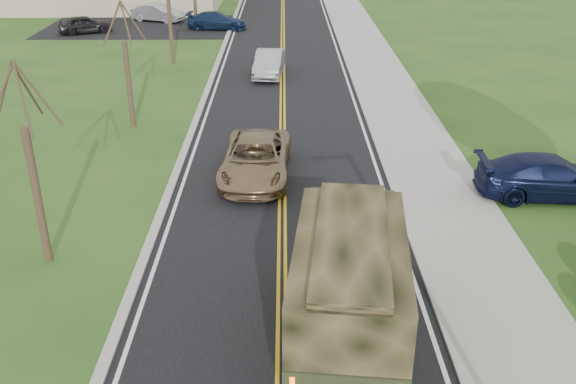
{
  "coord_description": "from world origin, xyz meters",
  "views": [
    {
      "loc": [
        0.07,
        -6.55,
        10.09
      ],
      "look_at": [
        0.19,
        10.93,
        1.8
      ],
      "focal_mm": 40.0,
      "sensor_mm": 36.0,
      "label": 1
    }
  ],
  "objects_px": {
    "pickup_navy": "(550,177)",
    "military_truck": "(349,276)",
    "suv_champagne": "(256,159)",
    "sedan_silver": "(269,64)"
  },
  "relations": [
    {
      "from": "suv_champagne",
      "to": "pickup_navy",
      "type": "relative_size",
      "value": 1.05
    },
    {
      "from": "military_truck",
      "to": "sedan_silver",
      "type": "bearing_deg",
      "value": 101.67
    },
    {
      "from": "suv_champagne",
      "to": "military_truck",
      "type": "bearing_deg",
      "value": -72.85
    },
    {
      "from": "suv_champagne",
      "to": "pickup_navy",
      "type": "height_order",
      "value": "suv_champagne"
    },
    {
      "from": "military_truck",
      "to": "suv_champagne",
      "type": "height_order",
      "value": "military_truck"
    },
    {
      "from": "suv_champagne",
      "to": "sedan_silver",
      "type": "relative_size",
      "value": 1.23
    },
    {
      "from": "sedan_silver",
      "to": "pickup_navy",
      "type": "height_order",
      "value": "pickup_navy"
    },
    {
      "from": "pickup_navy",
      "to": "military_truck",
      "type": "bearing_deg",
      "value": 138.06
    },
    {
      "from": "military_truck",
      "to": "sedan_silver",
      "type": "height_order",
      "value": "military_truck"
    },
    {
      "from": "military_truck",
      "to": "sedan_silver",
      "type": "relative_size",
      "value": 1.59
    }
  ]
}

